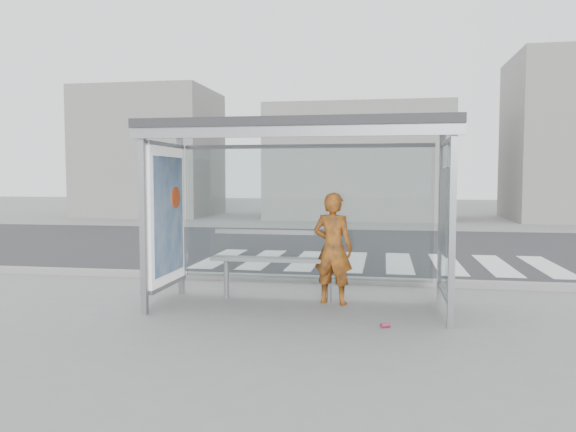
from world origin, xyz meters
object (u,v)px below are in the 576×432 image
object	(u,v)px
bench	(277,260)
soda_can	(385,325)
bus_shelter	(274,168)
person	(333,248)

from	to	relation	value
bench	soda_can	size ratio (longest dim) A/B	17.60
bus_shelter	soda_can	bearing A→B (deg)	-29.43
person	soda_can	bearing A→B (deg)	136.48
person	soda_can	world-z (taller)	person
bench	bus_shelter	bearing A→B (deg)	-85.66
bus_shelter	person	bearing A→B (deg)	22.01
bus_shelter	bench	world-z (taller)	bus_shelter
bench	soda_can	distance (m)	2.17
person	bench	xyz separation A→B (m)	(-0.85, 0.10, -0.20)
bus_shelter	soda_can	size ratio (longest dim) A/B	36.92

